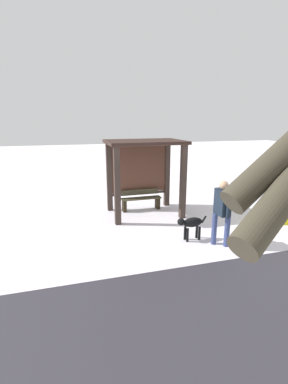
% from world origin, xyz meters
% --- Properties ---
extents(ground_plane, '(60.00, 60.00, 0.00)m').
position_xyz_m(ground_plane, '(0.00, 0.00, 0.00)').
color(ground_plane, silver).
extents(bus_shelter, '(2.57, 1.85, 2.59)m').
position_xyz_m(bus_shelter, '(0.00, 0.20, 1.88)').
color(bus_shelter, '#362A24').
rests_on(bus_shelter, ground).
extents(bench_left_inside, '(1.48, 0.34, 0.75)m').
position_xyz_m(bench_left_inside, '(0.00, 0.48, 0.37)').
color(bench_left_inside, '#403C28').
rests_on(bench_left_inside, ground).
extents(person_walking, '(0.40, 0.66, 1.77)m').
position_xyz_m(person_walking, '(1.20, -3.04, 1.05)').
color(person_walking, '#192432').
rests_on(person_walking, ground).
extents(dog, '(0.89, 0.27, 0.68)m').
position_xyz_m(dog, '(0.58, -2.53, 0.48)').
color(dog, black).
rests_on(dog, ground).
extents(road_strip, '(36.00, 3.24, 0.01)m').
position_xyz_m(road_strip, '(0.00, -5.45, 0.00)').
color(road_strip, '#2F2D34').
rests_on(road_strip, ground).
extents(grit_bin, '(0.82, 0.72, 0.59)m').
position_xyz_m(grit_bin, '(3.82, -2.00, 0.29)').
color(grit_bin, yellow).
rests_on(grit_bin, ground).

